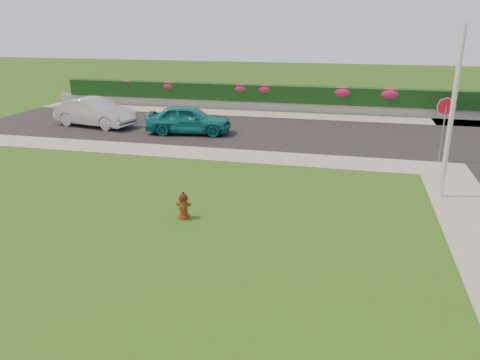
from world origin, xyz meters
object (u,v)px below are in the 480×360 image
(sedan_teal, at_px, (189,119))
(stop_sign, at_px, (445,114))
(sedan_silver, at_px, (95,112))
(utility_pole, at_px, (452,115))
(fire_hydrant, at_px, (184,206))

(sedan_teal, distance_m, stop_sign, 12.50)
(sedan_silver, bearing_deg, sedan_teal, -83.62)
(utility_pole, relative_size, stop_sign, 2.04)
(sedan_silver, bearing_deg, utility_pole, -102.07)
(sedan_teal, distance_m, sedan_silver, 5.82)
(fire_hydrant, xyz_separation_m, sedan_teal, (-3.63, 10.74, 0.40))
(utility_pole, bearing_deg, sedan_silver, 156.56)
(sedan_silver, xyz_separation_m, utility_pole, (17.35, -7.52, 2.01))
(sedan_silver, bearing_deg, fire_hydrant, -128.64)
(sedan_teal, xyz_separation_m, utility_pole, (11.55, -7.02, 2.04))
(stop_sign, bearing_deg, fire_hydrant, -117.50)
(sedan_silver, distance_m, stop_sign, 18.27)
(utility_pole, distance_m, stop_sign, 4.50)
(fire_hydrant, relative_size, utility_pole, 0.15)
(sedan_silver, bearing_deg, stop_sign, -88.52)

